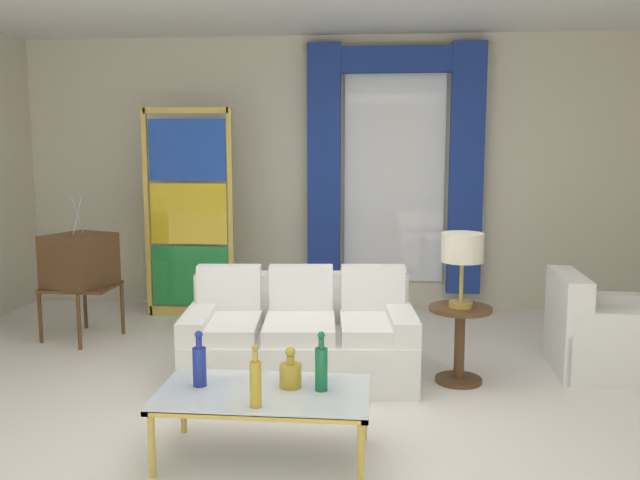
# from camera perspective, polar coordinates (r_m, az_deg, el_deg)

# --- Properties ---
(ground_plane) EXTENTS (16.00, 16.00, 0.00)m
(ground_plane) POSITION_cam_1_polar(r_m,az_deg,el_deg) (4.89, -0.41, -13.81)
(ground_plane) COLOR white
(wall_rear) EXTENTS (8.00, 0.12, 3.00)m
(wall_rear) POSITION_cam_1_polar(r_m,az_deg,el_deg) (7.59, 1.91, 5.66)
(wall_rear) COLOR beige
(wall_rear) RESTS_ON ground
(curtained_window) EXTENTS (2.00, 0.17, 2.70)m
(curtained_window) POSITION_cam_1_polar(r_m,az_deg,el_deg) (7.40, 6.35, 7.42)
(curtained_window) COLOR white
(curtained_window) RESTS_ON ground
(couch_white_long) EXTENTS (1.83, 1.07, 0.86)m
(couch_white_long) POSITION_cam_1_polar(r_m,az_deg,el_deg) (5.36, -1.66, -8.35)
(couch_white_long) COLOR white
(couch_white_long) RESTS_ON ground
(coffee_table) EXTENTS (1.23, 0.67, 0.41)m
(coffee_table) POSITION_cam_1_polar(r_m,az_deg,el_deg) (4.02, -4.78, -13.06)
(coffee_table) COLOR silver
(coffee_table) RESTS_ON ground
(bottle_blue_decanter) EXTENTS (0.13, 0.13, 0.24)m
(bottle_blue_decanter) POSITION_cam_1_polar(r_m,az_deg,el_deg) (4.02, -2.51, -11.20)
(bottle_blue_decanter) COLOR gold
(bottle_blue_decanter) RESTS_ON coffee_table
(bottle_crystal_tall) EXTENTS (0.07, 0.07, 0.35)m
(bottle_crystal_tall) POSITION_cam_1_polar(r_m,az_deg,el_deg) (3.95, 0.11, -10.67)
(bottle_crystal_tall) COLOR #196B3D
(bottle_crystal_tall) RESTS_ON coffee_table
(bottle_amber_squat) EXTENTS (0.08, 0.08, 0.33)m
(bottle_amber_squat) POSITION_cam_1_polar(r_m,az_deg,el_deg) (4.08, -10.18, -10.29)
(bottle_amber_squat) COLOR navy
(bottle_amber_squat) RESTS_ON coffee_table
(bottle_ruby_flask) EXTENTS (0.06, 0.06, 0.35)m
(bottle_ruby_flask) POSITION_cam_1_polar(r_m,az_deg,el_deg) (3.73, -5.48, -11.83)
(bottle_ruby_flask) COLOR gold
(bottle_ruby_flask) RESTS_ON coffee_table
(vintage_tv) EXTENTS (0.68, 0.73, 1.35)m
(vintage_tv) POSITION_cam_1_polar(r_m,az_deg,el_deg) (6.68, -19.71, -1.82)
(vintage_tv) COLOR brown
(vintage_tv) RESTS_ON ground
(armchair_white) EXTENTS (0.85, 0.85, 0.80)m
(armchair_white) POSITION_cam_1_polar(r_m,az_deg,el_deg) (5.91, 22.55, -7.61)
(armchair_white) COLOR white
(armchair_white) RESTS_ON ground
(stained_glass_divider) EXTENTS (0.95, 0.05, 2.20)m
(stained_glass_divider) POSITION_cam_1_polar(r_m,az_deg,el_deg) (7.21, -11.06, 1.86)
(stained_glass_divider) COLOR gold
(stained_glass_divider) RESTS_ON ground
(peacock_figurine) EXTENTS (0.44, 0.60, 0.50)m
(peacock_figurine) POSITION_cam_1_polar(r_m,az_deg,el_deg) (6.96, -8.79, -5.32)
(peacock_figurine) COLOR beige
(peacock_figurine) RESTS_ON ground
(round_side_table) EXTENTS (0.48, 0.48, 0.59)m
(round_side_table) POSITION_cam_1_polar(r_m,az_deg,el_deg) (5.33, 11.75, -8.07)
(round_side_table) COLOR brown
(round_side_table) RESTS_ON ground
(table_lamp_brass) EXTENTS (0.32, 0.32, 0.57)m
(table_lamp_brass) POSITION_cam_1_polar(r_m,az_deg,el_deg) (5.18, 11.96, -0.91)
(table_lamp_brass) COLOR #B29338
(table_lamp_brass) RESTS_ON round_side_table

